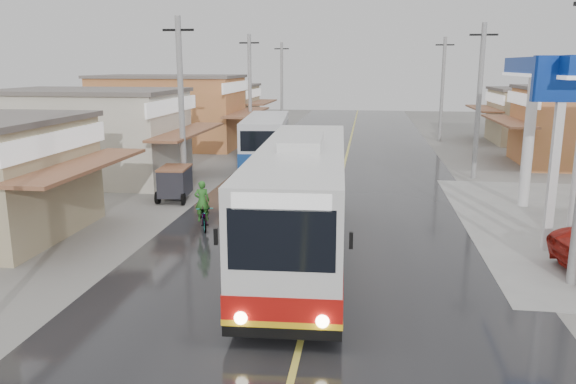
% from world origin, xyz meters
% --- Properties ---
extents(ground, '(120.00, 120.00, 0.00)m').
position_xyz_m(ground, '(0.00, 0.00, 0.00)').
color(ground, slate).
rests_on(ground, ground).
extents(road, '(12.00, 90.00, 0.02)m').
position_xyz_m(road, '(0.00, 15.00, 0.01)').
color(road, black).
rests_on(road, ground).
extents(centre_line, '(0.15, 90.00, 0.01)m').
position_xyz_m(centre_line, '(0.00, 15.00, 0.02)').
color(centre_line, '#D8CC4C').
rests_on(centre_line, road).
extents(shopfronts_left, '(11.00, 44.00, 5.20)m').
position_xyz_m(shopfronts_left, '(-13.00, 18.00, 0.00)').
color(shopfronts_left, tan).
rests_on(shopfronts_left, ground).
extents(utility_poles_left, '(1.60, 50.00, 8.00)m').
position_xyz_m(utility_poles_left, '(-7.00, 16.00, 0.00)').
color(utility_poles_left, gray).
rests_on(utility_poles_left, ground).
extents(utility_poles_right, '(1.60, 36.00, 8.00)m').
position_xyz_m(utility_poles_right, '(7.00, 15.00, 0.00)').
color(utility_poles_right, gray).
rests_on(utility_poles_right, ground).
extents(coach_bus, '(3.26, 12.30, 3.81)m').
position_xyz_m(coach_bus, '(-0.63, 1.22, 1.84)').
color(coach_bus, silver).
rests_on(coach_bus, road).
extents(second_bus, '(3.24, 8.95, 2.91)m').
position_xyz_m(second_bus, '(-4.63, 17.22, 1.57)').
color(second_bus, silver).
rests_on(second_bus, road).
extents(cyclist, '(1.14, 1.81, 1.85)m').
position_xyz_m(cyclist, '(-4.55, 3.78, 0.61)').
color(cyclist, black).
rests_on(cyclist, ground).
extents(tricycle_near, '(1.47, 2.00, 1.53)m').
position_xyz_m(tricycle_near, '(-7.08, 7.90, 0.87)').
color(tricycle_near, '#26262D').
rests_on(tricycle_near, ground).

